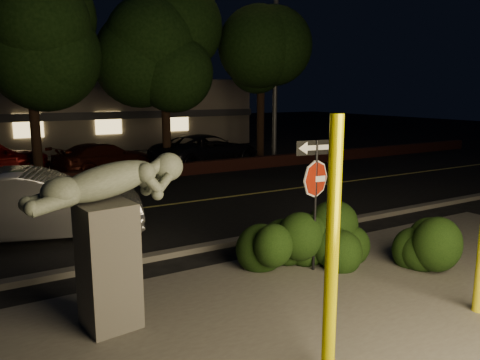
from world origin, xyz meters
name	(u,v)px	position (x,y,z in m)	size (l,w,h in m)	color
ground	(130,188)	(0.00, 10.00, 0.00)	(90.00, 90.00, 0.00)	black
patio	(360,318)	(0.00, -1.00, 0.01)	(14.00, 6.00, 0.02)	#4C4944
road	(162,206)	(0.00, 7.00, 0.01)	(80.00, 8.00, 0.01)	black
lane_marking	(162,205)	(0.00, 7.00, 0.02)	(80.00, 0.12, 0.01)	#D1C353
curb	(231,242)	(0.00, 2.90, 0.06)	(80.00, 0.25, 0.12)	#4C4944
brick_wall	(119,175)	(0.00, 11.30, 0.25)	(40.00, 0.35, 0.50)	#451C16
parking_lot	(85,162)	(0.00, 17.00, 0.01)	(40.00, 12.00, 0.01)	black
building	(53,113)	(0.00, 24.99, 2.00)	(22.00, 10.20, 4.00)	gray
tree_far_b	(26,12)	(-2.50, 13.20, 6.05)	(5.20, 5.20, 8.41)	black
tree_far_c	(163,31)	(2.50, 12.80, 5.66)	(4.80, 4.80, 7.84)	black
tree_far_d	(261,45)	(7.50, 13.30, 5.42)	(4.40, 4.40, 7.42)	black
yellow_pole_left	(332,254)	(-1.40, -1.88, 1.54)	(0.15, 0.15, 3.07)	#DCD600
signpost	(316,179)	(0.61, 0.83, 1.74)	(0.83, 0.14, 2.44)	black
sculpture	(109,225)	(-3.17, 0.65, 1.49)	(2.27, 0.85, 2.42)	#4C4944
hedge_center	(284,238)	(0.29, 1.34, 0.55)	(2.10, 0.98, 1.09)	black
hedge_right	(334,231)	(1.22, 0.97, 0.63)	(1.92, 1.03, 1.26)	black
hedge_far_right	(438,236)	(2.90, -0.09, 0.56)	(1.62, 1.01, 1.13)	black
streetlight	(271,18)	(7.80, 12.96, 6.60)	(1.64, 0.66, 11.10)	#4E4E53
silver_sedan	(33,205)	(-3.59, 5.51, 0.79)	(1.68, 4.81, 1.58)	#B5B4BA
parked_car_darkred	(104,158)	(0.05, 13.57, 0.61)	(1.72, 4.24, 1.23)	#3E130B
parked_car_dark	(207,150)	(4.46, 13.00, 0.71)	(2.36, 5.11, 1.42)	black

